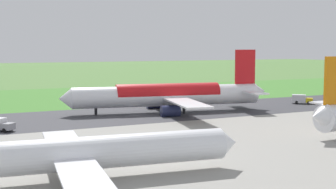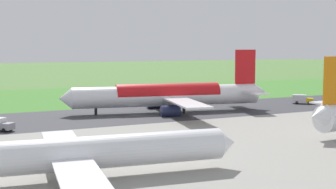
{
  "view_description": "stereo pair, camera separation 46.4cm",
  "coord_description": "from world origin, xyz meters",
  "px_view_note": "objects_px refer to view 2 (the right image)",
  "views": [
    {
      "loc": [
        40.12,
        104.3,
        16.42
      ],
      "look_at": [
        -9.36,
        0.0,
        4.5
      ],
      "focal_mm": 49.05,
      "sensor_mm": 36.0,
      "label": 1
    },
    {
      "loc": [
        39.7,
        104.5,
        16.42
      ],
      "look_at": [
        -9.36,
        0.0,
        4.5
      ],
      "focal_mm": 49.05,
      "sensor_mm": 36.0,
      "label": 2
    }
  ],
  "objects_px": {
    "airliner_parked_mid": "(75,153)",
    "traffic_cone_orange": "(93,97)",
    "airliner_main": "(169,95)",
    "service_truck_fuel": "(302,99)",
    "no_stopping_sign": "(100,92)"
  },
  "relations": [
    {
      "from": "airliner_parked_mid",
      "to": "traffic_cone_orange",
      "type": "distance_m",
      "value": 93.99
    },
    {
      "from": "airliner_main",
      "to": "airliner_parked_mid",
      "type": "distance_m",
      "value": 61.39
    },
    {
      "from": "service_truck_fuel",
      "to": "no_stopping_sign",
      "type": "bearing_deg",
      "value": -42.03
    },
    {
      "from": "traffic_cone_orange",
      "to": "airliner_main",
      "type": "bearing_deg",
      "value": 102.07
    },
    {
      "from": "airliner_parked_mid",
      "to": "service_truck_fuel",
      "type": "relative_size",
      "value": 7.48
    },
    {
      "from": "airliner_parked_mid",
      "to": "traffic_cone_orange",
      "type": "bearing_deg",
      "value": -107.16
    },
    {
      "from": "service_truck_fuel",
      "to": "airliner_parked_mid",
      "type": "bearing_deg",
      "value": 31.67
    },
    {
      "from": "airliner_parked_mid",
      "to": "no_stopping_sign",
      "type": "xyz_separation_m",
      "value": [
        -30.73,
        -91.41,
        -1.75
      ]
    },
    {
      "from": "airliner_main",
      "to": "airliner_parked_mid",
      "type": "xyz_separation_m",
      "value": [
        36.34,
        49.47,
        -0.9
      ]
    },
    {
      "from": "airliner_parked_mid",
      "to": "no_stopping_sign",
      "type": "height_order",
      "value": "airliner_parked_mid"
    },
    {
      "from": "airliner_main",
      "to": "no_stopping_sign",
      "type": "xyz_separation_m",
      "value": [
        5.61,
        -41.94,
        -2.65
      ]
    },
    {
      "from": "airliner_main",
      "to": "airliner_parked_mid",
      "type": "relative_size",
      "value": 1.25
    },
    {
      "from": "traffic_cone_orange",
      "to": "airliner_parked_mid",
      "type": "bearing_deg",
      "value": 72.84
    },
    {
      "from": "service_truck_fuel",
      "to": "no_stopping_sign",
      "type": "relative_size",
      "value": 2.0
    },
    {
      "from": "no_stopping_sign",
      "to": "traffic_cone_orange",
      "type": "height_order",
      "value": "no_stopping_sign"
    }
  ]
}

